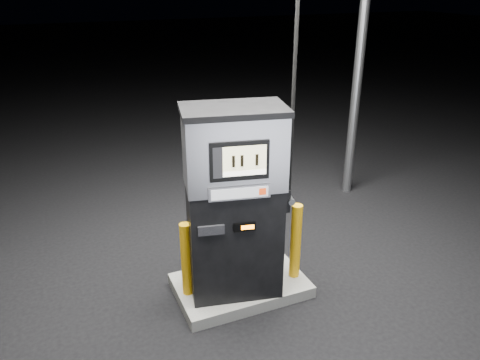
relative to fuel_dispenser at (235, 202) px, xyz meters
name	(u,v)px	position (x,y,z in m)	size (l,w,h in m)	color
ground	(240,290)	(0.12, 0.10, -1.31)	(80.00, 80.00, 0.00)	black
pump_island	(240,285)	(0.12, 0.10, -1.24)	(1.60, 1.00, 0.15)	#62635E
fuel_dispenser	(235,202)	(0.00, 0.00, 0.00)	(1.31, 0.89, 4.70)	black
bollard_left	(186,259)	(-0.56, 0.13, -0.69)	(0.12, 0.12, 0.94)	#F3AA0D
bollard_right	(296,241)	(0.79, -0.05, -0.67)	(0.13, 0.13, 0.99)	#F3AA0D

